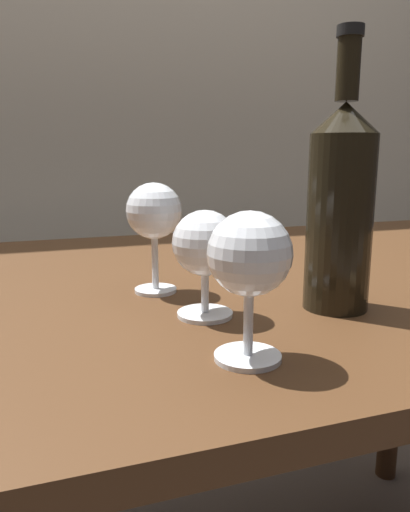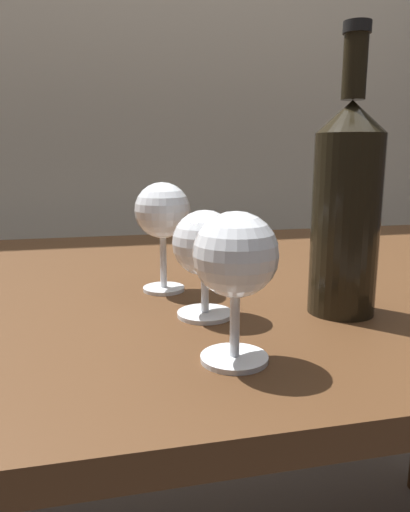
% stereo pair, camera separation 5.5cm
% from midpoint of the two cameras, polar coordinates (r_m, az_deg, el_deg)
% --- Properties ---
extents(back_wall, '(5.00, 0.08, 2.60)m').
position_cam_midpoint_polar(back_wall, '(1.73, -12.15, 24.35)').
color(back_wall, '#B2A893').
rests_on(back_wall, ground_plane).
extents(dining_table, '(1.44, 0.82, 0.74)m').
position_cam_midpoint_polar(dining_table, '(0.77, -0.95, -8.90)').
color(dining_table, '#472B16').
rests_on(dining_table, ground_plane).
extents(wine_glass_port, '(0.08, 0.08, 0.14)m').
position_cam_midpoint_polar(wine_glass_port, '(0.42, 1.58, -0.37)').
color(wine_glass_port, white).
rests_on(wine_glass_port, dining_table).
extents(wine_glass_cabernet, '(0.07, 0.07, 0.12)m').
position_cam_midpoint_polar(wine_glass_cabernet, '(0.55, -2.88, 1.16)').
color(wine_glass_cabernet, white).
rests_on(wine_glass_cabernet, dining_table).
extents(wine_glass_amber, '(0.07, 0.07, 0.15)m').
position_cam_midpoint_polar(wine_glass_amber, '(0.65, -8.41, 4.88)').
color(wine_glass_amber, white).
rests_on(wine_glass_amber, dining_table).
extents(wine_bottle, '(0.08, 0.08, 0.32)m').
position_cam_midpoint_polar(wine_bottle, '(0.58, 12.99, 5.96)').
color(wine_bottle, black).
rests_on(wine_bottle, dining_table).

